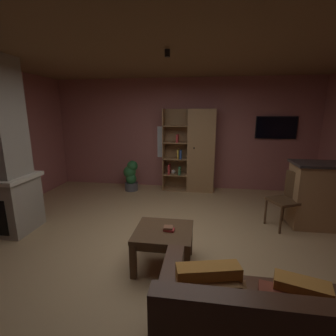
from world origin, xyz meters
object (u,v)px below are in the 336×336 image
Objects in this scene: bookshelf_cabinet at (197,151)px; wall_mounted_tv at (276,128)px; dining_chair at (288,196)px; potted_floor_plant at (131,176)px; leather_couch at (267,331)px; table_book_0 at (169,230)px; table_book_1 at (168,227)px; coffee_table at (164,237)px.

bookshelf_cabinet is 1.88m from wall_mounted_tv.
dining_chair is 1.26× the size of potted_floor_plant.
potted_floor_plant is at bearing 119.37° from leather_couch.
table_book_0 is 0.03m from table_book_1.
wall_mounted_tv is (0.25, 1.94, 0.99)m from dining_chair.
table_book_1 is at bearing -6.33° from coffee_table.
table_book_1 is (-0.89, 1.10, 0.21)m from leather_couch.
bookshelf_cabinet reaches higher than leather_couch.
coffee_table is 5.45× the size of table_book_0.
potted_floor_plant reaches higher than table_book_0.
potted_floor_plant is (-1.32, 2.83, -0.15)m from table_book_1.
dining_chair is at bearing 35.62° from coffee_table.
coffee_table is at bearing 168.95° from table_book_0.
bookshelf_cabinet is 1.16× the size of leather_couch.
potted_floor_plant is 0.80× the size of wall_mounted_tv.
bookshelf_cabinet reaches higher than coffee_table.
dining_chair reaches higher than coffee_table.
potted_floor_plant is 3.58m from wall_mounted_tv.
leather_couch is 1.82× the size of dining_chair.
table_book_0 is (-0.88, 1.09, 0.18)m from leather_couch.
bookshelf_cabinet reaches higher than table_book_1.
wall_mounted_tv reaches higher than leather_couch.
leather_couch is at bearing -51.14° from table_book_0.
bookshelf_cabinet is at bearing 98.68° from leather_couch.
dining_chair is (1.78, 1.34, 0.04)m from table_book_0.
table_book_1 is 0.12× the size of dining_chair.
potted_floor_plant is at bearing 154.28° from dining_chair.
table_book_1 is at bearing 145.69° from table_book_0.
dining_chair is 3.45m from potted_floor_plant.
potted_floor_plant is at bearing 114.08° from coffee_table.
table_book_1 reaches higher than coffee_table.
table_book_1 is at bearing -64.98° from potted_floor_plant.
bookshelf_cabinet is at bearing 8.46° from potted_floor_plant.
wall_mounted_tv reaches higher than table_book_1.
leather_couch is at bearing -60.63° from potted_floor_plant.
bookshelf_cabinet is 4.26m from leather_couch.
wall_mounted_tv is (1.15, 4.37, 1.21)m from leather_couch.
bookshelf_cabinet is 2.11× the size of dining_chair.
dining_chair is (0.90, 2.43, 0.22)m from leather_couch.
dining_chair is at bearing -25.72° from potted_floor_plant.
coffee_table is at bearing -122.70° from wall_mounted_tv.
bookshelf_cabinet is 2.14× the size of wall_mounted_tv.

